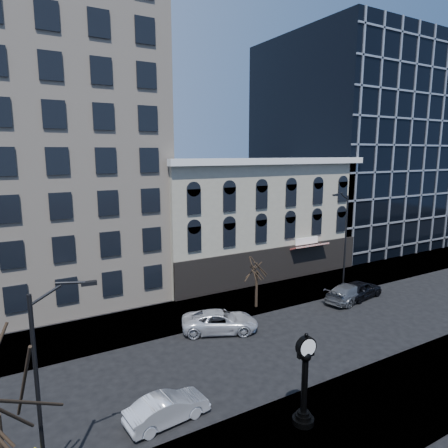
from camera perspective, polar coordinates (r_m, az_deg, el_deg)
ground at (r=26.79m, az=0.63°, el=-18.86°), size 160.00×160.00×0.00m
sidewalk_far at (r=33.19m, az=-6.63°, el=-12.86°), size 160.00×6.00×0.12m
sidewalk_near at (r=21.40m, az=13.06°, el=-27.30°), size 160.00×6.00×0.12m
cream_tower at (r=39.95m, az=-22.49°, el=18.52°), size 15.90×15.40×42.50m
victorian_row at (r=43.84m, az=3.50°, el=0.94°), size 22.60×11.19×12.50m
glass_office at (r=60.17m, az=17.16°, el=10.65°), size 20.00×20.15×28.00m
street_clock at (r=20.70m, az=11.43°, el=-21.41°), size 1.05×1.05×4.65m
street_lamp_near at (r=15.43m, az=-23.17°, el=-14.73°), size 2.25×0.56×8.72m
street_lamp_far at (r=38.54m, az=16.55°, el=1.20°), size 2.45×0.62×9.49m
bare_tree_far at (r=33.53m, az=4.71°, el=-5.82°), size 2.84×2.84×4.88m
car_near_b at (r=21.62m, az=-8.10°, el=-24.64°), size 4.30×1.86×1.38m
car_far_a at (r=30.17m, az=-0.57°, el=-13.74°), size 6.14×4.68×1.55m
car_far_b at (r=37.52m, az=17.43°, el=-9.34°), size 5.71×3.28×1.56m
car_far_c at (r=38.57m, az=18.87°, el=-8.82°), size 5.04×2.63×1.64m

